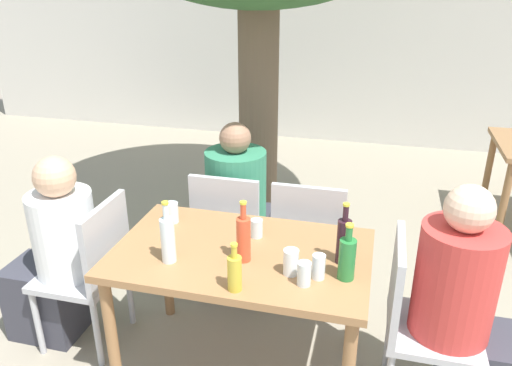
% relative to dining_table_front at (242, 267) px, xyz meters
% --- Properties ---
extents(ground_plane, '(30.00, 30.00, 0.00)m').
position_rel_dining_table_front_xyz_m(ground_plane, '(0.00, 0.00, -0.66)').
color(ground_plane, gray).
extents(cafe_building_wall, '(10.00, 0.08, 2.80)m').
position_rel_dining_table_front_xyz_m(cafe_building_wall, '(0.00, 4.23, 0.74)').
color(cafe_building_wall, beige).
rests_on(cafe_building_wall, ground_plane).
extents(dining_table_front, '(1.30, 0.80, 0.75)m').
position_rel_dining_table_front_xyz_m(dining_table_front, '(0.00, 0.00, 0.00)').
color(dining_table_front, '#996B42').
rests_on(dining_table_front, ground_plane).
extents(patio_chair_0, '(0.44, 0.44, 0.91)m').
position_rel_dining_table_front_xyz_m(patio_chair_0, '(-0.88, 0.00, -0.14)').
color(patio_chair_0, '#B2B2B7').
rests_on(patio_chair_0, ground_plane).
extents(patio_chair_1, '(0.44, 0.44, 0.91)m').
position_rel_dining_table_front_xyz_m(patio_chair_1, '(0.88, 0.00, -0.14)').
color(patio_chair_1, '#B2B2B7').
rests_on(patio_chair_1, ground_plane).
extents(patio_chair_2, '(0.44, 0.44, 0.91)m').
position_rel_dining_table_front_xyz_m(patio_chair_2, '(-0.26, 0.63, -0.14)').
color(patio_chair_2, '#B2B2B7').
rests_on(patio_chair_2, ground_plane).
extents(patio_chair_3, '(0.44, 0.44, 0.91)m').
position_rel_dining_table_front_xyz_m(patio_chair_3, '(0.26, 0.63, -0.14)').
color(patio_chair_3, '#B2B2B7').
rests_on(patio_chair_3, ground_plane).
extents(person_seated_0, '(0.58, 0.35, 1.17)m').
position_rel_dining_table_front_xyz_m(person_seated_0, '(-1.12, -0.00, -0.13)').
color(person_seated_0, '#383842').
rests_on(person_seated_0, ground_plane).
extents(person_seated_1, '(0.59, 0.37, 1.22)m').
position_rel_dining_table_front_xyz_m(person_seated_1, '(1.11, -0.00, -0.10)').
color(person_seated_1, '#383842').
rests_on(person_seated_1, ground_plane).
extents(person_seated_2, '(0.40, 0.60, 1.19)m').
position_rel_dining_table_front_xyz_m(person_seated_2, '(-0.26, 0.86, -0.12)').
color(person_seated_2, '#383842').
rests_on(person_seated_2, ground_plane).
extents(soda_bottle_0, '(0.07, 0.07, 0.32)m').
position_rel_dining_table_front_xyz_m(soda_bottle_0, '(0.04, -0.08, 0.22)').
color(soda_bottle_0, '#DB4C2D').
rests_on(soda_bottle_0, dining_table_front).
extents(green_bottle_1, '(0.08, 0.08, 0.28)m').
position_rel_dining_table_front_xyz_m(green_bottle_1, '(0.53, -0.11, 0.20)').
color(green_bottle_1, '#287A38').
rests_on(green_bottle_1, dining_table_front).
extents(water_bottle_2, '(0.07, 0.07, 0.32)m').
position_rel_dining_table_front_xyz_m(water_bottle_2, '(-0.31, -0.18, 0.22)').
color(water_bottle_2, silver).
rests_on(water_bottle_2, dining_table_front).
extents(wine_bottle_3, '(0.07, 0.07, 0.32)m').
position_rel_dining_table_front_xyz_m(wine_bottle_3, '(0.50, 0.02, 0.22)').
color(wine_bottle_3, '#331923').
rests_on(wine_bottle_3, dining_table_front).
extents(oil_cruet_4, '(0.06, 0.06, 0.23)m').
position_rel_dining_table_front_xyz_m(oil_cruet_4, '(0.06, -0.33, 0.18)').
color(oil_cruet_4, gold).
rests_on(oil_cruet_4, dining_table_front).
extents(drinking_glass_0, '(0.06, 0.06, 0.10)m').
position_rel_dining_table_front_xyz_m(drinking_glass_0, '(0.04, 0.16, 0.14)').
color(drinking_glass_0, silver).
rests_on(drinking_glass_0, dining_table_front).
extents(drinking_glass_1, '(0.06, 0.06, 0.11)m').
position_rel_dining_table_front_xyz_m(drinking_glass_1, '(0.35, -0.21, 0.15)').
color(drinking_glass_1, silver).
rests_on(drinking_glass_1, dining_table_front).
extents(drinking_glass_2, '(0.06, 0.06, 0.12)m').
position_rel_dining_table_front_xyz_m(drinking_glass_2, '(0.41, -0.14, 0.15)').
color(drinking_glass_2, white).
rests_on(drinking_glass_2, dining_table_front).
extents(drinking_glass_3, '(0.08, 0.08, 0.12)m').
position_rel_dining_table_front_xyz_m(drinking_glass_3, '(-0.47, 0.21, 0.15)').
color(drinking_glass_3, silver).
rests_on(drinking_glass_3, dining_table_front).
extents(drinking_glass_4, '(0.07, 0.07, 0.13)m').
position_rel_dining_table_front_xyz_m(drinking_glass_4, '(0.28, -0.14, 0.16)').
color(drinking_glass_4, white).
rests_on(drinking_glass_4, dining_table_front).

